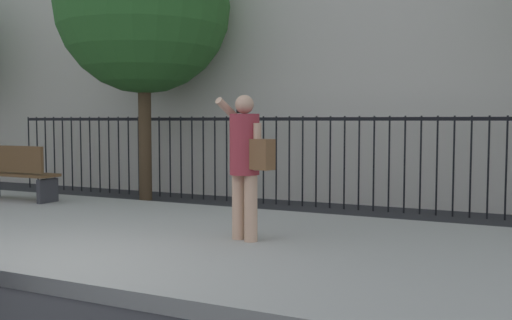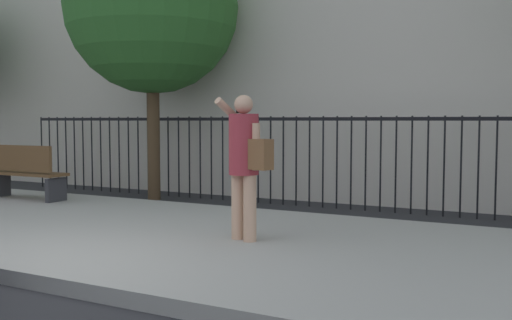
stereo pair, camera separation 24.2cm
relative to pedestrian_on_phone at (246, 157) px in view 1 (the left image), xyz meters
name	(u,v)px [view 1 (the left image)]	position (x,y,z in m)	size (l,w,h in m)	color
ground_plane	(3,287)	(-1.40, -2.18, -1.12)	(60.00, 60.00, 0.00)	#28282B
sidewalk	(148,236)	(-1.40, 0.02, -1.04)	(28.00, 4.40, 0.15)	#9E9B93
iron_fence	(270,148)	(-1.40, 3.72, -0.09)	(12.03, 0.04, 1.60)	black
pedestrian_on_phone	(246,157)	(0.00, 0.00, 0.00)	(0.71, 0.52, 1.66)	tan
street_bench	(13,172)	(-5.08, 1.22, -0.46)	(1.60, 0.45, 0.95)	brown
street_tree_mid	(143,7)	(-3.76, 3.17, 2.54)	(3.26, 3.26, 5.30)	#4C3823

